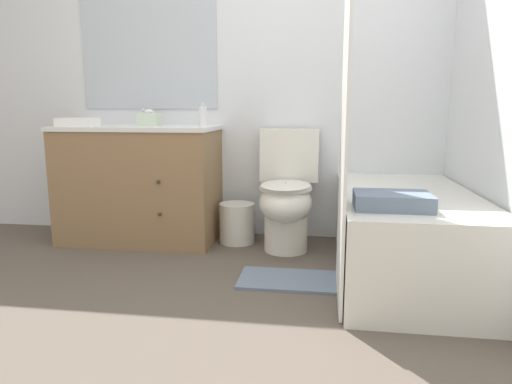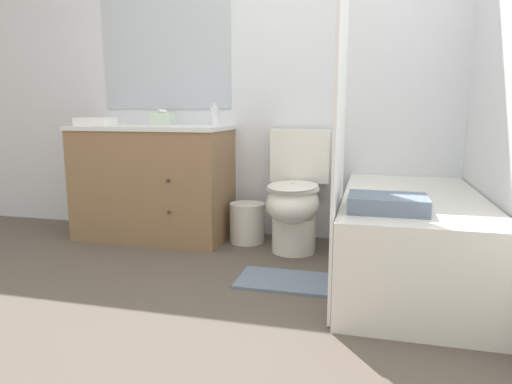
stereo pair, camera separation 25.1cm
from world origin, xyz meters
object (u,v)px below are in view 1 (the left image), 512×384
object	(u,v)px
sink_faucet	(148,120)
soap_dispenser	(203,116)
bath_towel_folded	(392,201)
toilet	(287,194)
bath_mat	(288,280)
bathtub	(405,233)
hand_towel_folded	(78,122)
wastebasket	(237,223)
tissue_box	(149,119)
vanity_cabinet	(140,183)

from	to	relation	value
sink_faucet	soap_dispenser	bearing A→B (deg)	-18.33
sink_faucet	soap_dispenser	xyz separation A→B (m)	(0.47, -0.15, 0.04)
bath_towel_folded	toilet	bearing A→B (deg)	123.64
soap_dispenser	bath_mat	xyz separation A→B (m)	(0.66, -0.71, -0.89)
sink_faucet	bath_mat	world-z (taller)	sink_faucet
bathtub	hand_towel_folded	bearing A→B (deg)	170.72
soap_dispenser	bath_mat	bearing A→B (deg)	-46.95
bathtub	wastebasket	distance (m)	1.19
bathtub	hand_towel_folded	size ratio (longest dim) A/B	5.77
bathtub	soap_dispenser	bearing A→B (deg)	159.07
tissue_box	hand_towel_folded	bearing A→B (deg)	-162.01
hand_towel_folded	toilet	bearing A→B (deg)	1.81
toilet	bath_towel_folded	world-z (taller)	toilet
tissue_box	bath_mat	distance (m)	1.54
wastebasket	tissue_box	xyz separation A→B (m)	(-0.63, 0.01, 0.74)
bathtub	vanity_cabinet	bearing A→B (deg)	165.46
vanity_cabinet	bath_towel_folded	bearing A→B (deg)	-29.17
toilet	bathtub	bearing A→B (deg)	-29.30
tissue_box	bath_mat	size ratio (longest dim) A/B	0.26
bath_towel_folded	sink_faucet	bearing A→B (deg)	145.87
toilet	tissue_box	size ratio (longest dim) A/B	5.67
toilet	bath_mat	bearing A→B (deg)	-84.09
bathtub	soap_dispenser	distance (m)	1.55
vanity_cabinet	soap_dispenser	distance (m)	0.67
vanity_cabinet	bathtub	bearing A→B (deg)	-14.54
tissue_box	bath_towel_folded	world-z (taller)	tissue_box
soap_dispenser	bath_towel_folded	world-z (taller)	soap_dispenser
bathtub	bath_mat	bearing A→B (deg)	-162.28
toilet	tissue_box	distance (m)	1.12
toilet	bath_mat	world-z (taller)	toilet
wastebasket	bath_mat	bearing A→B (deg)	-58.86
bathtub	wastebasket	xyz separation A→B (m)	(-1.08, 0.50, -0.10)
sink_faucet	tissue_box	world-z (taller)	sink_faucet
bath_mat	vanity_cabinet	bearing A→B (deg)	149.35
vanity_cabinet	sink_faucet	world-z (taller)	sink_faucet
sink_faucet	bathtub	xyz separation A→B (m)	(1.78, -0.66, -0.62)
toilet	tissue_box	xyz separation A→B (m)	(-1.00, 0.10, 0.49)
tissue_box	toilet	bearing A→B (deg)	-5.91
vanity_cabinet	wastebasket	distance (m)	0.76
vanity_cabinet	bathtub	world-z (taller)	vanity_cabinet
vanity_cabinet	hand_towel_folded	bearing A→B (deg)	-164.57
vanity_cabinet	bathtub	distance (m)	1.85
soap_dispenser	bath_mat	world-z (taller)	soap_dispenser
sink_faucet	bath_mat	bearing A→B (deg)	-37.43
toilet	bath_mat	distance (m)	0.72
wastebasket	bath_towel_folded	bearing A→B (deg)	-45.56
wastebasket	vanity_cabinet	bearing A→B (deg)	-177.10
bath_towel_folded	hand_towel_folded	bearing A→B (deg)	158.31
vanity_cabinet	bath_mat	size ratio (longest dim) A/B	2.02
toilet	bath_towel_folded	size ratio (longest dim) A/B	2.29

